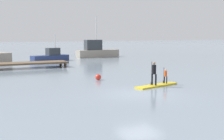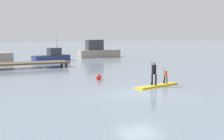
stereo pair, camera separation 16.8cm
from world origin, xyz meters
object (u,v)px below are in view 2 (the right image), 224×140
object	(u,v)px
paddler_adult	(154,72)
paddler_child_solo	(166,75)
motor_boat_small_navy	(98,51)
paddleboard_near	(157,85)
fishing_boat_green_midground	(52,56)
mooring_buoy_mid	(99,77)

from	to	relation	value
paddler_adult	paddler_child_solo	distance (m)	1.28
paddler_child_solo	motor_boat_small_navy	world-z (taller)	motor_boat_small_navy
paddler_child_solo	paddleboard_near	bearing A→B (deg)	-163.80
paddleboard_near	motor_boat_small_navy	bearing A→B (deg)	75.49
paddler_adult	fishing_boat_green_midground	world-z (taller)	fishing_boat_green_midground
paddler_child_solo	mooring_buoy_mid	bearing A→B (deg)	128.58
mooring_buoy_mid	paddleboard_near	bearing A→B (deg)	-60.82
paddler_child_solo	fishing_boat_green_midground	bearing A→B (deg)	95.06
motor_boat_small_navy	mooring_buoy_mid	distance (m)	23.84
paddler_adult	fishing_boat_green_midground	bearing A→B (deg)	92.05
motor_boat_small_navy	mooring_buoy_mid	world-z (taller)	motor_boat_small_navy
paddler_adult	fishing_boat_green_midground	distance (m)	23.05
mooring_buoy_mid	fishing_boat_green_midground	bearing A→B (deg)	85.94
paddler_child_solo	fishing_boat_green_midground	distance (m)	22.79
paddler_adult	mooring_buoy_mid	bearing A→B (deg)	115.41
paddleboard_near	fishing_boat_green_midground	size ratio (longest dim) A/B	0.71
paddleboard_near	paddler_adult	size ratio (longest dim) A/B	2.34
fishing_boat_green_midground	motor_boat_small_navy	bearing A→B (deg)	23.15
paddleboard_near	paddler_child_solo	xyz separation A→B (m)	(0.86, 0.25, 0.62)
paddler_child_solo	fishing_boat_green_midground	world-z (taller)	fishing_boat_green_midground
paddler_adult	paddler_child_solo	bearing A→B (deg)	15.65
fishing_boat_green_midground	mooring_buoy_mid	size ratio (longest dim) A/B	11.64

